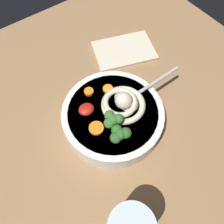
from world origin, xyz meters
TOP-DOWN VIEW (x-y plane):
  - table_slab at (0.00, 0.00)cm, footprint 91.98×91.98cm
  - soup_bowl at (0.23, -1.27)cm, footprint 21.74×21.74cm
  - noodle_pile at (-2.35, -1.11)cm, footprint 10.28×10.08cm
  - soup_spoon at (-4.96, -1.32)cm, footprint 17.23×6.04cm
  - chili_sauce_dollop at (4.38, -4.62)cm, footprint 3.25×2.93cm
  - broccoli_floret_front at (2.53, 4.30)cm, footprint 4.26×3.67cm
  - broccoli_floret_rear at (1.77, 1.10)cm, footprint 4.14×3.56cm
  - carrot_slice_extra_b at (5.04, 0.23)cm, footprint 2.99×2.99cm
  - carrot_slice_near_spoon at (-2.40, -6.38)cm, footprint 2.24×2.24cm
  - carrot_slice_extra_a at (1.43, -8.18)cm, footprint 2.05×2.05cm
  - folded_napkin at (-15.54, -17.18)cm, footprint 18.90×15.79cm

SIDE VIEW (x-z plane):
  - table_slab at x=0.00cm, z-range 0.00..2.90cm
  - folded_napkin at x=-15.54cm, z-range 2.90..3.70cm
  - soup_bowl at x=0.23cm, z-range 2.99..8.28cm
  - carrot_slice_near_spoon at x=-2.40cm, z-range 8.19..8.75cm
  - carrot_slice_extra_b at x=5.04cm, z-range 8.19..8.82cm
  - carrot_slice_extra_a at x=1.43cm, z-range 8.19..8.95cm
  - chili_sauce_dollop at x=4.38cm, z-range 8.19..9.65cm
  - soup_spoon at x=-4.96cm, z-range 8.19..9.79cm
  - noodle_pile at x=-2.35cm, z-range 7.41..11.55cm
  - broccoli_floret_rear at x=1.77cm, z-range 8.61..11.88cm
  - broccoli_floret_front at x=2.53cm, z-range 8.62..11.99cm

